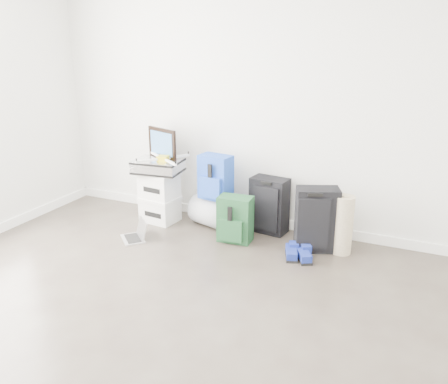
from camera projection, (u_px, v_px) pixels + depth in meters
The scene contains 14 objects.
ground at pixel (105, 352), 3.11m from camera, with size 5.00×5.00×0.00m, color #372D28.
room_envelope at pixel (82, 85), 2.58m from camera, with size 4.52×5.02×2.71m.
boxes_stack at pixel (160, 197), 5.21m from camera, with size 0.42×0.36×0.56m.
briefcase at pixel (158, 166), 5.10m from camera, with size 0.49×0.36×0.14m, color #B2B2B7.
painting at pixel (162, 143), 5.11m from camera, with size 0.42×0.17×0.32m.
drone at pixel (163, 158), 5.02m from camera, with size 0.52×0.52×0.06m.
duffel_bag at pixel (217, 213), 5.06m from camera, with size 0.34×0.34×0.55m, color gray.
blue_backpack at pixel (215, 178), 4.91m from camera, with size 0.36×0.28×0.46m.
large_suitcase at pixel (269, 205), 4.92m from camera, with size 0.40×0.29×0.58m.
green_backpack at pixel (235, 220), 4.71m from camera, with size 0.34×0.26×0.46m.
carry_on at pixel (316, 220), 4.49m from camera, with size 0.45×0.38×0.62m.
shoes at pixel (297, 254), 4.39m from camera, with size 0.32×0.28×0.09m.
rolled_rug at pixel (343, 225), 4.43m from camera, with size 0.19×0.19×0.57m, color tan.
laptop at pixel (136, 234), 4.81m from camera, with size 0.35×0.35×0.20m.
Camera 1 is at (1.79, -2.05, 1.99)m, focal length 38.00 mm.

